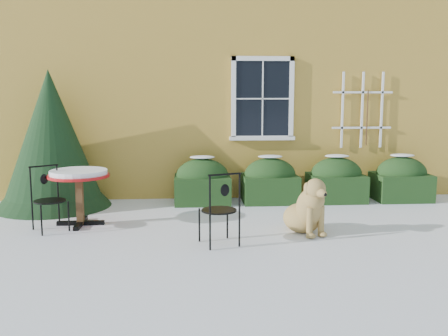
{
  "coord_description": "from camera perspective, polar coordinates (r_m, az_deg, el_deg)",
  "views": [
    {
      "loc": [
        -0.58,
        -6.8,
        2.05
      ],
      "look_at": [
        0.0,
        1.0,
        0.9
      ],
      "focal_mm": 40.0,
      "sensor_mm": 36.0,
      "label": 1
    }
  ],
  "objects": [
    {
      "name": "patio_chair_far",
      "position": [
        8.04,
        -19.4,
        -3.29
      ],
      "size": [
        0.6,
        0.6,
        0.98
      ],
      "rotation": [
        0.0,
        0.0,
        0.59
      ],
      "color": "black",
      "rests_on": "ground"
    },
    {
      "name": "evergreen_shrub",
      "position": [
        9.62,
        -19.07,
        1.69
      ],
      "size": [
        2.07,
        2.07,
        2.51
      ],
      "rotation": [
        0.0,
        0.0,
        0.38
      ],
      "color": "black",
      "rests_on": "ground"
    },
    {
      "name": "patio_chair_near",
      "position": [
        6.82,
        -0.44,
        -4.66
      ],
      "size": [
        0.57,
        0.57,
        1.02
      ],
      "rotation": [
        0.0,
        0.0,
        3.46
      ],
      "color": "black",
      "rests_on": "ground"
    },
    {
      "name": "bistro_table",
      "position": [
        8.15,
        -16.26,
        -1.25
      ],
      "size": [
        0.95,
        0.95,
        0.88
      ],
      "rotation": [
        0.0,
        0.0,
        0.41
      ],
      "color": "black",
      "rests_on": "ground"
    },
    {
      "name": "dog",
      "position": [
        7.53,
        9.51,
        -4.77
      ],
      "size": [
        0.73,
        0.98,
        0.88
      ],
      "rotation": [
        0.0,
        0.0,
        0.36
      ],
      "color": "tan",
      "rests_on": "ground"
    },
    {
      "name": "house",
      "position": [
        13.86,
        -1.88,
        13.18
      ],
      "size": [
        12.4,
        8.4,
        6.4
      ],
      "color": "gold",
      "rests_on": "ground"
    },
    {
      "name": "ground",
      "position": [
        7.13,
        0.6,
        -8.35
      ],
      "size": [
        80.0,
        80.0,
        0.0
      ],
      "primitive_type": "plane",
      "color": "white",
      "rests_on": "ground"
    },
    {
      "name": "hedge_row",
      "position": [
        9.75,
        9.04,
        -1.47
      ],
      "size": [
        4.95,
        0.8,
        0.91
      ],
      "color": "black",
      "rests_on": "ground"
    }
  ]
}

